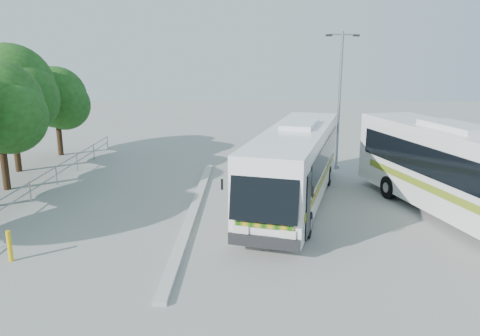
{
  "coord_description": "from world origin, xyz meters",
  "views": [
    {
      "loc": [
        0.17,
        -17.49,
        6.8
      ],
      "look_at": [
        -0.28,
        2.65,
        1.8
      ],
      "focal_mm": 35.0,
      "sensor_mm": 36.0,
      "label": 1
    }
  ],
  "objects_px": {
    "tree_far_e": "(57,97)",
    "bollard": "(10,246)",
    "coach_main": "(295,164)",
    "coach_adjacent": "(470,175)",
    "lamppost": "(340,95)",
    "tree_far_d": "(11,88)"
  },
  "relations": [
    {
      "from": "tree_far_d",
      "to": "tree_far_e",
      "type": "relative_size",
      "value": 1.24
    },
    {
      "from": "tree_far_e",
      "to": "coach_main",
      "type": "xyz_separation_m",
      "value": [
        14.85,
        -10.13,
        -1.99
      ]
    },
    {
      "from": "tree_far_e",
      "to": "bollard",
      "type": "xyz_separation_m",
      "value": [
        4.82,
        -16.52,
        -3.35
      ]
    },
    {
      "from": "tree_far_d",
      "to": "lamppost",
      "type": "relative_size",
      "value": 0.92
    },
    {
      "from": "tree_far_d",
      "to": "coach_main",
      "type": "bearing_deg",
      "value": -19.93
    },
    {
      "from": "coach_main",
      "to": "tree_far_e",
      "type": "bearing_deg",
      "value": 160.66
    },
    {
      "from": "tree_far_e",
      "to": "lamppost",
      "type": "height_order",
      "value": "lamppost"
    },
    {
      "from": "coach_main",
      "to": "coach_adjacent",
      "type": "distance_m",
      "value": 7.17
    },
    {
      "from": "lamppost",
      "to": "bollard",
      "type": "distance_m",
      "value": 19.01
    },
    {
      "from": "coach_main",
      "to": "coach_adjacent",
      "type": "height_order",
      "value": "coach_adjacent"
    },
    {
      "from": "tree_far_e",
      "to": "coach_adjacent",
      "type": "distance_m",
      "value": 25.06
    },
    {
      "from": "coach_main",
      "to": "coach_adjacent",
      "type": "xyz_separation_m",
      "value": [
        6.74,
        -2.45,
        0.15
      ]
    },
    {
      "from": "tree_far_e",
      "to": "tree_far_d",
      "type": "bearing_deg",
      "value": -98.63
    },
    {
      "from": "tree_far_d",
      "to": "tree_far_e",
      "type": "xyz_separation_m",
      "value": [
        0.68,
        4.5,
        -0.93
      ]
    },
    {
      "from": "coach_adjacent",
      "to": "tree_far_d",
      "type": "bearing_deg",
      "value": 145.22
    },
    {
      "from": "coach_adjacent",
      "to": "lamppost",
      "type": "height_order",
      "value": "lamppost"
    },
    {
      "from": "coach_main",
      "to": "lamppost",
      "type": "xyz_separation_m",
      "value": [
        3.12,
        6.78,
        2.5
      ]
    },
    {
      "from": "tree_far_e",
      "to": "lamppost",
      "type": "distance_m",
      "value": 18.29
    },
    {
      "from": "lamppost",
      "to": "coach_main",
      "type": "bearing_deg",
      "value": -122.42
    },
    {
      "from": "tree_far_d",
      "to": "coach_main",
      "type": "height_order",
      "value": "tree_far_d"
    },
    {
      "from": "coach_adjacent",
      "to": "bollard",
      "type": "relative_size",
      "value": 12.68
    },
    {
      "from": "tree_far_e",
      "to": "coach_adjacent",
      "type": "xyz_separation_m",
      "value": [
        21.59,
        -12.58,
        -1.85
      ]
    }
  ]
}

